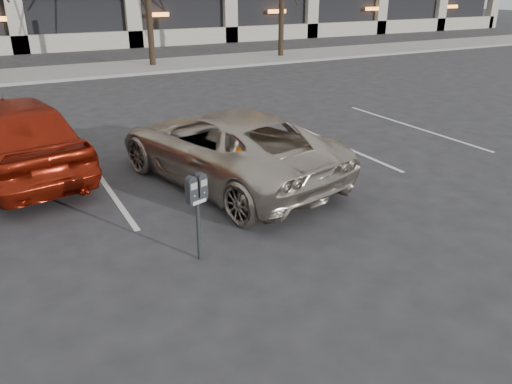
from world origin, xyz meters
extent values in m
plane|color=#28282B|center=(0.00, 0.00, 0.00)|extent=(140.00, 140.00, 0.00)
cube|color=gray|center=(0.00, 16.00, 0.06)|extent=(80.00, 4.00, 0.12)
cube|color=silver|center=(-1.40, 2.30, 0.01)|extent=(0.10, 5.20, 0.00)
cube|color=silver|center=(1.40, 2.30, 0.01)|extent=(0.10, 5.20, 0.00)
cube|color=silver|center=(4.20, 2.30, 0.01)|extent=(0.10, 5.20, 0.00)
cube|color=silver|center=(7.00, 2.30, 0.01)|extent=(0.10, 5.20, 0.00)
cylinder|color=black|center=(4.00, 16.00, 1.95)|extent=(0.28, 0.28, 3.89)
cylinder|color=black|center=(11.00, 16.00, 1.90)|extent=(0.28, 0.28, 3.81)
cylinder|color=black|center=(-0.86, -1.56, 0.45)|extent=(0.06, 0.06, 0.90)
cube|color=black|center=(-0.86, -1.56, 0.92)|extent=(0.32, 0.18, 0.06)
cube|color=silver|center=(-0.85, -1.62, 0.90)|extent=(0.21, 0.07, 0.05)
cube|color=gray|center=(-0.92, -1.65, 1.15)|extent=(0.10, 0.04, 0.09)
cube|color=gray|center=(-0.76, -1.60, 1.15)|extent=(0.10, 0.04, 0.09)
imported|color=#BDB1A1|center=(0.79, 1.05, 0.71)|extent=(3.42, 5.50, 1.42)
cube|color=#F05A05|center=(0.44, 0.15, 1.42)|extent=(0.10, 0.20, 0.01)
imported|color=maroon|center=(-2.82, 3.33, 0.83)|extent=(2.80, 5.17, 1.67)
camera|label=1|loc=(-3.09, -7.38, 3.60)|focal=35.00mm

